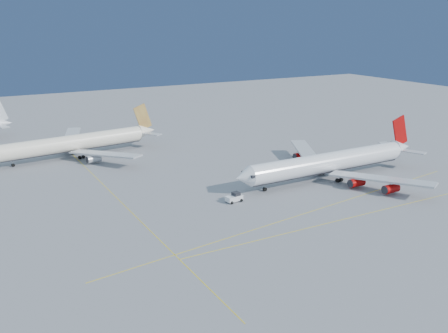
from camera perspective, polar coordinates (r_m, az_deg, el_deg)
ground at (r=134.90m, az=8.10°, el=-4.36°), size 500.00×500.00×0.00m
taxiway_lines at (r=132.10m, az=1.31°, el=-4.65°), size 118.86×140.00×0.02m
airliner_virgin at (r=158.13m, az=12.25°, el=0.51°), size 69.49×62.55×17.17m
airliner_etihad at (r=187.46m, az=-16.40°, el=2.65°), size 63.71×58.37×16.64m
pushback_tug at (r=135.55m, az=1.20°, el=-3.55°), size 4.84×3.29×2.59m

